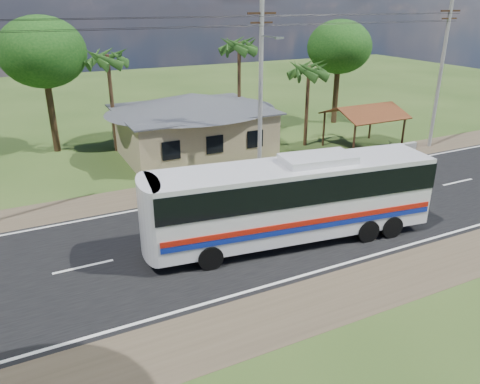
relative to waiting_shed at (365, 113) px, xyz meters
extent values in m
plane|color=#2A4418|center=(-13.00, -8.50, -2.73)|extent=(120.00, 120.00, 0.00)
cube|color=black|center=(-13.00, -8.50, -2.72)|extent=(120.00, 10.00, 0.02)
cube|color=brown|center=(-13.00, -2.00, -2.72)|extent=(120.00, 3.00, 0.01)
cube|color=brown|center=(-13.00, -15.00, -2.72)|extent=(120.00, 3.00, 0.01)
cube|color=silver|center=(-13.00, -3.80, -2.70)|extent=(120.00, 0.15, 0.01)
cube|color=silver|center=(-13.00, -13.20, -2.70)|extent=(120.00, 0.15, 0.01)
cube|color=silver|center=(-13.00, -8.50, -2.70)|extent=(120.00, 0.15, 0.01)
cube|color=tan|center=(-12.00, 4.50, -1.13)|extent=(10.00, 8.00, 3.20)
cube|color=#4C4F54|center=(-12.00, 4.50, 0.52)|extent=(10.60, 8.60, 0.10)
pyramid|color=#4C4F54|center=(-12.00, 4.50, 1.67)|extent=(12.40, 10.00, 1.20)
cube|color=black|center=(-15.00, 0.48, -1.03)|extent=(1.20, 0.08, 1.20)
cube|color=black|center=(-12.00, 0.48, -1.03)|extent=(1.20, 0.08, 1.20)
cube|color=black|center=(-9.00, 0.48, -1.03)|extent=(1.20, 0.08, 1.20)
cylinder|color=#382214|center=(-2.30, -1.80, -1.43)|extent=(0.16, 0.16, 2.60)
cylinder|color=#382214|center=(-2.30, 1.80, -1.43)|extent=(0.16, 0.16, 2.60)
cylinder|color=#382214|center=(2.30, -1.80, -1.43)|extent=(0.16, 0.16, 2.60)
cylinder|color=#382214|center=(2.30, 1.80, -1.43)|extent=(0.16, 0.16, 2.60)
cube|color=brown|center=(0.00, -1.10, 0.17)|extent=(5.20, 2.28, 0.90)
cube|color=brown|center=(0.00, 1.10, 0.17)|extent=(5.20, 2.28, 0.90)
cube|color=#382214|center=(0.00, 0.00, 0.52)|extent=(5.20, 0.12, 0.12)
cube|color=#9E9E99|center=(-1.00, -2.90, -2.28)|extent=(7.00, 0.30, 0.90)
cylinder|color=#9E9E99|center=(-10.00, -2.00, 2.77)|extent=(0.26, 0.26, 11.00)
cube|color=#382214|center=(-10.00, -2.00, 7.07)|extent=(1.80, 0.12, 0.12)
cube|color=#382214|center=(-10.00, -2.00, 6.57)|extent=(1.40, 0.10, 0.10)
cylinder|color=#9E9E99|center=(5.00, -2.00, 2.77)|extent=(0.26, 0.26, 11.00)
cube|color=#382214|center=(5.00, -2.00, 7.07)|extent=(1.80, 0.12, 0.12)
cube|color=#382214|center=(5.00, -2.00, 6.57)|extent=(1.40, 0.10, 0.10)
cylinder|color=gray|center=(-10.00, -3.00, 5.87)|extent=(0.08, 2.00, 0.08)
cube|color=gray|center=(-10.00, -4.00, 5.87)|extent=(0.50, 0.18, 0.12)
cylinder|color=black|center=(-18.00, -2.00, 6.87)|extent=(16.00, 0.02, 0.02)
cylinder|color=black|center=(-2.50, -2.00, 6.87)|extent=(15.00, 0.02, 0.02)
cylinder|color=#47301E|center=(-3.50, 2.50, 0.27)|extent=(0.28, 0.28, 6.00)
cylinder|color=#47301E|center=(-7.00, 7.00, 1.02)|extent=(0.28, 0.28, 7.50)
cylinder|color=#47301E|center=(-17.00, 7.50, 0.77)|extent=(0.28, 0.28, 7.00)
cylinder|color=#47301E|center=(-21.00, 9.50, 0.25)|extent=(0.50, 0.50, 5.95)
ellipsoid|color=#113C10|center=(-21.00, 9.50, 4.42)|extent=(6.00, 6.00, 4.92)
cylinder|color=#47301E|center=(3.00, 7.50, 0.07)|extent=(0.50, 0.50, 5.60)
ellipsoid|color=#113C10|center=(3.00, 7.50, 3.99)|extent=(5.60, 5.60, 4.59)
cube|color=silver|center=(-12.75, -10.31, -0.62)|extent=(13.25, 4.39, 3.25)
cube|color=black|center=(-12.75, -10.31, 0.20)|extent=(13.31, 4.47, 1.19)
cube|color=black|center=(-19.20, -9.46, -0.18)|extent=(0.46, 2.49, 1.95)
cube|color=#A7170A|center=(-12.93, -11.68, -1.21)|extent=(12.68, 1.72, 0.24)
cube|color=navy|center=(-12.93, -11.68, -1.48)|extent=(12.68, 1.72, 0.24)
cube|color=silver|center=(-11.68, -10.46, 1.17)|extent=(3.45, 2.15, 0.33)
cylinder|color=black|center=(-17.22, -10.98, -2.19)|extent=(1.12, 0.52, 1.08)
cylinder|color=black|center=(-16.89, -8.51, -2.19)|extent=(1.12, 0.52, 1.08)
cylinder|color=black|center=(-9.69, -11.98, -2.19)|extent=(1.12, 0.52, 1.08)
cylinder|color=black|center=(-9.37, -9.50, -2.19)|extent=(1.12, 0.52, 1.08)
cylinder|color=black|center=(-8.40, -12.15, -2.19)|extent=(1.12, 0.52, 1.08)
cylinder|color=black|center=(-8.08, -9.68, -2.19)|extent=(1.12, 0.52, 1.08)
imported|color=black|center=(0.63, -1.73, -2.30)|extent=(1.71, 1.02, 0.85)
imported|color=navy|center=(-6.19, -4.44, -1.94)|extent=(0.60, 0.42, 1.57)
camera|label=1|loc=(-23.63, -26.77, 7.74)|focal=35.00mm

